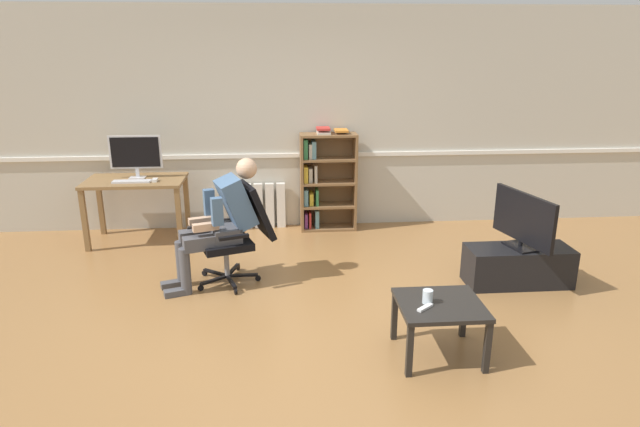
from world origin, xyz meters
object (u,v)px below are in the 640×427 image
at_px(computer_desk, 136,189).
at_px(coffee_table, 440,310).
at_px(tv_stand, 518,266).
at_px(spare_remote, 425,307).
at_px(imac_monitor, 136,153).
at_px(radiator, 253,206).
at_px(bookshelf, 324,180).
at_px(office_chair, 240,230).
at_px(drinking_glass, 428,297).
at_px(tv_screen, 523,220).
at_px(computer_mouse, 155,180).
at_px(keyboard, 132,181).
at_px(person_seated, 221,220).

height_order(computer_desk, coffee_table, computer_desk).
bearing_deg(tv_stand, coffee_table, -133.63).
xyz_separation_m(coffee_table, spare_remote, (-0.14, -0.08, 0.07)).
bearing_deg(imac_monitor, computer_desk, -102.11).
distance_m(radiator, coffee_table, 3.46).
height_order(bookshelf, office_chair, bookshelf).
bearing_deg(imac_monitor, drinking_glass, -45.86).
bearing_deg(tv_screen, computer_mouse, 55.05).
bearing_deg(computer_mouse, keyboard, -175.51).
xyz_separation_m(computer_desk, keyboard, (-0.00, -0.14, 0.12)).
relative_size(bookshelf, spare_remote, 8.55).
bearing_deg(office_chair, keyboard, -149.49).
bearing_deg(person_seated, computer_mouse, -163.16).
relative_size(imac_monitor, keyboard, 1.42).
relative_size(radiator, drinking_glass, 7.91).
height_order(radiator, office_chair, office_chair).
xyz_separation_m(radiator, person_seated, (-0.23, -1.67, 0.37)).
xyz_separation_m(keyboard, drinking_glass, (2.73, -2.58, -0.28)).
height_order(keyboard, spare_remote, keyboard).
height_order(office_chair, spare_remote, office_chair).
bearing_deg(tv_screen, drinking_glass, 119.63).
distance_m(computer_desk, radiator, 1.43).
relative_size(radiator, office_chair, 0.83).
distance_m(person_seated, tv_screen, 2.88).
distance_m(bookshelf, office_chair, 1.79).
bearing_deg(coffee_table, keyboard, 137.60).
xyz_separation_m(radiator, coffee_table, (1.50, -3.11, 0.09)).
relative_size(computer_desk, tv_screen, 1.37).
xyz_separation_m(computer_desk, tv_screen, (3.97, -1.53, 0.02)).
distance_m(radiator, tv_stand, 3.26).
relative_size(computer_desk, imac_monitor, 1.89).
bearing_deg(imac_monitor, bookshelf, 5.62).
height_order(computer_mouse, coffee_table, computer_mouse).
height_order(radiator, spare_remote, radiator).
xyz_separation_m(bookshelf, tv_stand, (1.75, -1.82, -0.44)).
bearing_deg(spare_remote, computer_mouse, -177.33).
xyz_separation_m(imac_monitor, person_seated, (1.08, -1.36, -0.39)).
bearing_deg(bookshelf, spare_remote, -81.40).
distance_m(tv_stand, spare_remote, 1.82).
bearing_deg(keyboard, bookshelf, 11.06).
bearing_deg(person_seated, bookshelf, 125.30).
relative_size(computer_desk, bookshelf, 0.87).
distance_m(office_chair, coffee_table, 2.17).
bearing_deg(tv_stand, office_chair, 173.51).
bearing_deg(drinking_glass, computer_mouse, 133.63).
height_order(keyboard, computer_mouse, computer_mouse).
bearing_deg(computer_mouse, imac_monitor, 140.03).
distance_m(computer_desk, bookshelf, 2.24).
height_order(keyboard, tv_stand, keyboard).
xyz_separation_m(radiator, spare_remote, (1.36, -3.19, 0.16)).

